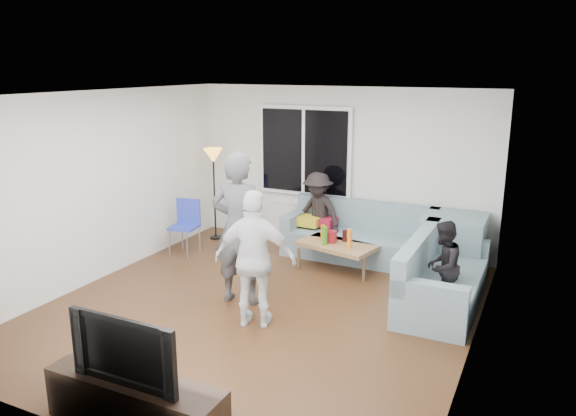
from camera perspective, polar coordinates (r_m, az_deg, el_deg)
The scene contains 31 objects.
floor at distance 7.03m, azimuth -2.90°, elevation -10.31°, with size 5.00×5.50×0.04m, color #56351C.
ceiling at distance 6.39m, azimuth -3.21°, elevation 11.73°, with size 5.00×5.50×0.04m, color white.
wall_back at distance 9.05m, azimuth 5.40°, elevation 4.08°, with size 5.00×0.04×2.60m, color silver.
wall_front at distance 4.48m, azimuth -20.45°, elevation -7.73°, with size 5.00×0.04×2.60m, color silver.
wall_left at distance 8.07m, azimuth -18.96°, elevation 2.08°, with size 0.04×5.50×2.60m, color silver.
wall_right at distance 5.85m, azimuth 19.20°, elevation -2.47°, with size 0.04×5.50×2.60m, color silver.
window_frame at distance 9.16m, azimuth 1.73°, elevation 5.85°, with size 1.62×0.06×1.47m, color white.
window_glass at distance 9.13m, azimuth 1.62°, elevation 5.81°, with size 1.50×0.02×1.35m, color black.
window_mullion at distance 9.12m, azimuth 1.60°, elevation 5.80°, with size 0.05×0.03×1.35m, color white.
radiator at distance 9.39m, azimuth 1.57°, elevation -1.69°, with size 1.30×0.12×0.62m, color silver.
potted_plant at distance 9.14m, azimuth 2.90°, elevation 1.16°, with size 0.22×0.18×0.40m, color #346A2A.
vase at distance 9.29m, azimuth 1.10°, elevation 0.71°, with size 0.18×0.18×0.19m, color silver.
sofa_back_section at distance 8.64m, azimuth 7.22°, elevation -2.45°, with size 2.30×0.85×0.85m, color slate, non-canonical shape.
sofa_right_section at distance 7.21m, azimuth 15.73°, elevation -6.37°, with size 0.85×2.00×0.85m, color slate, non-canonical shape.
sofa_corner at distance 8.33m, azimuth 16.56°, elevation -3.61°, with size 0.85×0.85×0.85m, color slate.
cushion_yellow at distance 8.88m, azimuth 2.18°, elevation -1.31°, with size 0.38×0.32×0.14m, color gold.
cushion_red at distance 8.87m, azimuth 3.71°, elevation -1.35°, with size 0.36×0.30×0.13m, color maroon.
coffee_table at distance 8.20m, azimuth 5.02°, elevation -4.97°, with size 1.10×0.60×0.40m, color #A2744E.
pitcher at distance 8.17m, azimuth 4.45°, elevation -2.94°, with size 0.17×0.17×0.17m, color maroon.
side_chair at distance 8.93m, azimuth -10.60°, elevation -1.99°, with size 0.40×0.40×0.86m, color #2A3CB6, non-canonical shape.
floor_lamp at distance 9.55m, azimuth -7.55°, elevation 1.38°, with size 0.32×0.32×1.56m, color yellow, non-canonical shape.
player_left at distance 6.89m, azimuth -5.07°, elevation -2.11°, with size 0.70×0.46×1.93m, color #454549.
player_right at distance 6.30m, azimuth -3.37°, elevation -5.28°, with size 0.93×0.39×1.59m, color silver.
spectator_right at distance 7.00m, azimuth 15.55°, elevation -5.78°, with size 0.55×0.43×1.13m, color black.
spectator_back at distance 8.84m, azimuth 3.05°, elevation -0.47°, with size 0.84×0.48×1.29m, color black.
tv_console at distance 5.01m, azimuth -15.33°, elevation -18.71°, with size 1.60×0.40×0.44m, color #2E2217.
television at distance 4.76m, azimuth -15.75°, elevation -13.51°, with size 1.02×0.13×0.59m, color black.
bottle_a at distance 8.25m, azimuth 3.61°, elevation -2.52°, with size 0.07×0.07×0.23m, color orange.
bottle_c at distance 8.22m, azimuth 5.82°, elevation -2.84°, with size 0.07×0.07×0.18m, color black.
bottle_b at distance 8.03m, azimuth 3.78°, elevation -2.88°, with size 0.08×0.08×0.27m, color #3F901A.
bottle_d at distance 7.91m, azimuth 6.33°, elevation -3.16°, with size 0.07×0.07×0.28m, color orange.
Camera 1 is at (3.08, -5.59, 2.92)m, focal length 34.71 mm.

